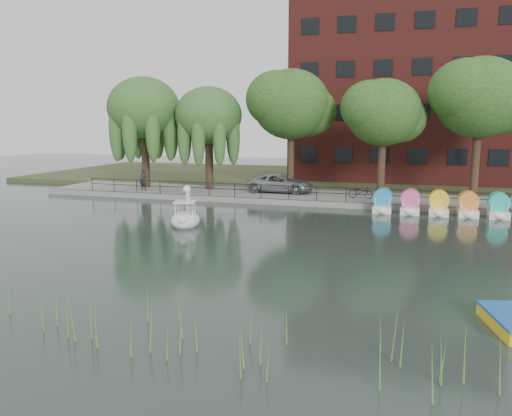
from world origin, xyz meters
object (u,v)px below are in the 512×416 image
at_px(pedestrian, 143,178).
at_px(minivan, 281,182).
at_px(bicycle, 361,191).
at_px(swan_boat, 186,217).

bearing_deg(pedestrian, minivan, 9.54).
height_order(bicycle, pedestrian, pedestrian).
distance_m(minivan, bicycle, 6.34).
distance_m(minivan, swan_boat, 12.18).
bearing_deg(minivan, swan_boat, 169.01).
height_order(minivan, pedestrian, pedestrian).
distance_m(bicycle, pedestrian, 16.86).
height_order(minivan, swan_boat, swan_boat).
relative_size(minivan, swan_boat, 2.00).
bearing_deg(bicycle, minivan, 82.41).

